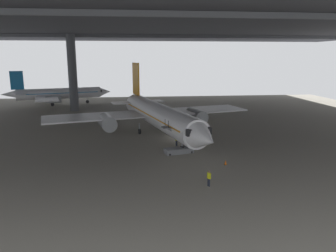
{
  "coord_description": "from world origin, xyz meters",
  "views": [
    {
      "loc": [
        -5.89,
        -48.88,
        12.74
      ],
      "look_at": [
        -0.77,
        -2.31,
        2.58
      ],
      "focal_mm": 34.26,
      "sensor_mm": 36.0,
      "label": 1
    }
  ],
  "objects_px": {
    "crew_worker_near_nose": "(209,177)",
    "airplane_distant": "(57,94)",
    "crew_worker_by_stairs": "(177,140)",
    "boarding_stairs": "(178,148)",
    "airplane_main": "(158,115)",
    "traffic_cone_orange": "(226,162)"
  },
  "relations": [
    {
      "from": "crew_worker_by_stairs",
      "to": "airplane_distant",
      "type": "height_order",
      "value": "airplane_distant"
    },
    {
      "from": "airplane_main",
      "to": "crew_worker_by_stairs",
      "type": "height_order",
      "value": "airplane_main"
    },
    {
      "from": "boarding_stairs",
      "to": "traffic_cone_orange",
      "type": "xyz_separation_m",
      "value": [
        4.96,
        -5.38,
        -0.44
      ]
    },
    {
      "from": "crew_worker_by_stairs",
      "to": "traffic_cone_orange",
      "type": "distance_m",
      "value": 10.13
    },
    {
      "from": "crew_worker_near_nose",
      "to": "traffic_cone_orange",
      "type": "height_order",
      "value": "crew_worker_near_nose"
    },
    {
      "from": "traffic_cone_orange",
      "to": "boarding_stairs",
      "type": "bearing_deg",
      "value": 132.69
    },
    {
      "from": "airplane_main",
      "to": "traffic_cone_orange",
      "type": "relative_size",
      "value": 61.01
    },
    {
      "from": "airplane_main",
      "to": "traffic_cone_orange",
      "type": "bearing_deg",
      "value": -65.68
    },
    {
      "from": "crew_worker_by_stairs",
      "to": "airplane_distant",
      "type": "relative_size",
      "value": 0.06
    },
    {
      "from": "airplane_main",
      "to": "crew_worker_near_nose",
      "type": "xyz_separation_m",
      "value": [
        3.45,
        -21.66,
        -2.53
      ]
    },
    {
      "from": "airplane_main",
      "to": "crew_worker_near_nose",
      "type": "relative_size",
      "value": 22.19
    },
    {
      "from": "boarding_stairs",
      "to": "airplane_distant",
      "type": "bearing_deg",
      "value": 118.79
    },
    {
      "from": "crew_worker_by_stairs",
      "to": "traffic_cone_orange",
      "type": "xyz_separation_m",
      "value": [
        4.74,
        -8.93,
        -0.64
      ]
    },
    {
      "from": "airplane_distant",
      "to": "crew_worker_by_stairs",
      "type": "bearing_deg",
      "value": -59.08
    },
    {
      "from": "boarding_stairs",
      "to": "crew_worker_by_stairs",
      "type": "xyz_separation_m",
      "value": [
        0.22,
        3.55,
        0.2
      ]
    },
    {
      "from": "airplane_main",
      "to": "traffic_cone_orange",
      "type": "xyz_separation_m",
      "value": [
        6.99,
        -15.47,
        -3.18
      ]
    },
    {
      "from": "boarding_stairs",
      "to": "airplane_distant",
      "type": "relative_size",
      "value": 0.17
    },
    {
      "from": "airplane_main",
      "to": "crew_worker_near_nose",
      "type": "bearing_deg",
      "value": -80.96
    },
    {
      "from": "crew_worker_near_nose",
      "to": "traffic_cone_orange",
      "type": "bearing_deg",
      "value": 60.21
    },
    {
      "from": "crew_worker_near_nose",
      "to": "airplane_distant",
      "type": "relative_size",
      "value": 0.06
    },
    {
      "from": "airplane_main",
      "to": "airplane_distant",
      "type": "distance_m",
      "value": 44.51
    },
    {
      "from": "crew_worker_by_stairs",
      "to": "traffic_cone_orange",
      "type": "relative_size",
      "value": 2.74
    }
  ]
}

